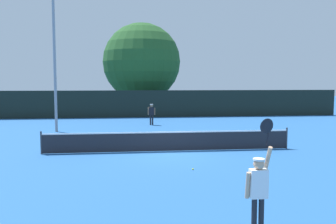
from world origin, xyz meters
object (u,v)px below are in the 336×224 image
at_px(parked_car_near, 113,105).
at_px(player_receiving, 152,112).
at_px(parked_car_mid, 165,103).
at_px(large_tree, 142,62).
at_px(tennis_ball, 193,169).
at_px(light_pole, 54,52).
at_px(player_serving, 259,184).

bearing_deg(parked_car_near, player_receiving, -67.66).
bearing_deg(player_receiving, parked_car_mid, -100.11).
distance_m(large_tree, parked_car_mid, 6.48).
height_order(player_receiving, parked_car_mid, parked_car_mid).
height_order(tennis_ball, light_pole, light_pole).
bearing_deg(tennis_ball, parked_car_mid, 86.05).
height_order(player_serving, parked_car_mid, player_serving).
xyz_separation_m(player_receiving, parked_car_mid, (2.64, 14.83, -0.21)).
relative_size(tennis_ball, light_pole, 0.01).
xyz_separation_m(player_receiving, parked_car_near, (-3.42, 12.08, -0.21)).
bearing_deg(player_serving, light_pole, 114.03).
distance_m(parked_car_near, parked_car_mid, 6.66).
distance_m(light_pole, parked_car_mid, 20.58).
height_order(player_serving, player_receiving, player_serving).
bearing_deg(player_receiving, parked_car_near, -74.19).
bearing_deg(light_pole, large_tree, 66.29).
relative_size(player_receiving, parked_car_mid, 0.37).
relative_size(player_receiving, large_tree, 0.17).
xyz_separation_m(player_serving, large_tree, (-1.29, 31.51, 4.33)).
distance_m(light_pole, parked_car_near, 16.05).
bearing_deg(light_pole, player_serving, -65.97).
bearing_deg(large_tree, tennis_ball, -87.94).
distance_m(player_receiving, parked_car_near, 12.55).
bearing_deg(player_serving, large_tree, 92.34).
relative_size(player_serving, tennis_ball, 37.90).
bearing_deg(player_serving, parked_car_mid, 87.31).
xyz_separation_m(tennis_ball, light_pole, (-7.26, 11.23, 5.29)).
distance_m(tennis_ball, parked_car_mid, 29.12).
relative_size(player_receiving, parked_car_near, 0.37).
height_order(player_serving, parked_car_near, player_serving).
xyz_separation_m(tennis_ball, parked_car_near, (-4.06, 26.29, 0.74)).
bearing_deg(parked_car_near, tennis_ball, -74.68).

